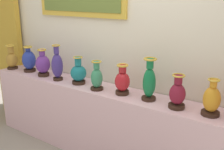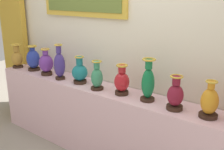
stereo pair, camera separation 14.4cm
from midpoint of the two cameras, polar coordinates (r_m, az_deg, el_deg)
The scene contains 13 objects.
display_shelf at distance 3.07m, azimuth 1.37°, elevation -10.71°, with size 3.48×0.40×0.84m, color beige.
back_wall at distance 2.98m, azimuth 4.29°, elevation 7.14°, with size 4.85×0.14×2.65m.
curtain_gold at distance 4.35m, azimuth -18.86°, elevation 5.01°, with size 0.54×0.08×2.03m, color gold.
vase_ochre at distance 3.98m, azimuth -18.56°, elevation 3.52°, with size 0.15×0.15×0.33m.
vase_cobalt at distance 3.76m, azimuth -15.33°, elevation 3.25°, with size 0.18×0.18×0.34m.
vase_violet at distance 3.50m, azimuth -12.69°, elevation 2.43°, with size 0.18×0.18×0.34m.
vase_indigo at distance 3.28m, azimuth -9.87°, elevation 2.20°, with size 0.14×0.14×0.43m.
vase_teal at distance 3.11m, azimuth -5.55°, elevation 0.54°, with size 0.18×0.18×0.32m.
vase_jade at distance 2.89m, azimuth -1.79°, elevation -0.53°, with size 0.14×0.14×0.32m.
vase_crimson at distance 2.75m, azimuth 3.60°, elevation -1.36°, with size 0.16×0.16×0.32m.
vase_emerald at distance 2.60m, azimuth 9.24°, elevation -1.58°, with size 0.14×0.14×0.42m.
vase_burgundy at distance 2.47m, azimuth 14.94°, elevation -4.21°, with size 0.15×0.15×0.32m.
vase_amber at distance 2.41m, azimuth 21.63°, elevation -5.40°, with size 0.16×0.16×0.32m.
Camera 2 is at (1.66, -2.15, 1.84)m, focal length 43.05 mm.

